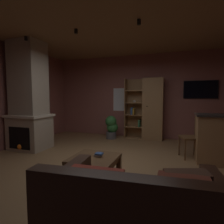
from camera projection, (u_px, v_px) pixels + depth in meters
The scene contains 16 objects.
floor at pixel (105, 167), 3.57m from camera, with size 5.79×5.82×0.02m, color olive.
wall_back at pixel (137, 96), 6.23m from camera, with size 5.91×0.06×2.78m, color #8E544C.
ceiling at pixel (105, 20), 3.35m from camera, with size 5.79×5.82×0.02m, color #8E6B47.
window_pane_back at pixel (122, 100), 6.37m from camera, with size 0.64×0.01×0.79m, color white.
stone_fireplace at pixel (29, 101), 4.75m from camera, with size 1.01×0.82×2.78m.
bookshelf_cabinet at pixel (150, 109), 5.84m from camera, with size 1.22×0.41×1.96m.
leather_couch at pixel (136, 219), 1.58m from camera, with size 1.57×1.06×0.84m.
coffee_table at pixel (94, 162), 2.78m from camera, with size 0.69×0.68×0.46m.
table_book_0 at pixel (98, 155), 2.79m from camera, with size 0.11×0.08×0.03m, color beige.
table_book_1 at pixel (99, 154), 2.78m from camera, with size 0.11×0.10×0.03m, color #2D4C8C.
dining_chair at pixel (194, 135), 4.08m from camera, with size 0.53×0.53×0.92m.
potted_floor_plant at pixel (112, 127), 6.00m from camera, with size 0.41×0.42×0.76m.
wall_mounted_tv at pixel (200, 90), 5.50m from camera, with size 0.96×0.06×0.54m.
track_light_spot_0 at pixel (26, 38), 4.16m from camera, with size 0.07×0.07×0.09m, color black.
track_light_spot_1 at pixel (76, 31), 3.72m from camera, with size 0.07×0.07×0.09m, color black.
track_light_spot_2 at pixel (139, 22), 3.26m from camera, with size 0.07×0.07×0.09m, color black.
Camera 1 is at (1.28, -3.23, 1.37)m, focal length 29.20 mm.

